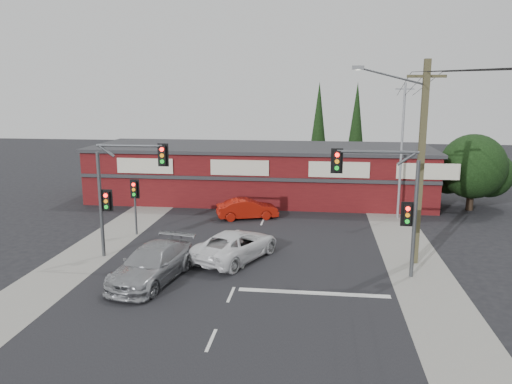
# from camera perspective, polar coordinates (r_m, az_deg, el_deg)

# --- Properties ---
(ground) EXTENTS (120.00, 120.00, 0.00)m
(ground) POSITION_cam_1_polar(r_m,az_deg,el_deg) (23.69, -1.98, -9.65)
(ground) COLOR black
(ground) RESTS_ON ground
(road_strip) EXTENTS (14.00, 70.00, 0.01)m
(road_strip) POSITION_cam_1_polar(r_m,az_deg,el_deg) (28.35, -0.37, -5.98)
(road_strip) COLOR black
(road_strip) RESTS_ON ground
(verge_left) EXTENTS (3.00, 70.00, 0.02)m
(verge_left) POSITION_cam_1_polar(r_m,az_deg,el_deg) (30.60, -16.42, -5.12)
(verge_left) COLOR gray
(verge_left) RESTS_ON ground
(verge_right) EXTENTS (3.00, 70.00, 0.02)m
(verge_right) POSITION_cam_1_polar(r_m,az_deg,el_deg) (28.55, 16.91, -6.36)
(verge_right) COLOR gray
(verge_right) RESTS_ON ground
(stop_line) EXTENTS (6.50, 0.35, 0.01)m
(stop_line) POSITION_cam_1_polar(r_m,az_deg,el_deg) (22.03, 6.59, -11.38)
(stop_line) COLOR silver
(stop_line) RESTS_ON ground
(white_suv) EXTENTS (4.50, 5.92, 1.49)m
(white_suv) POSITION_cam_1_polar(r_m,az_deg,el_deg) (25.80, -2.31, -6.07)
(white_suv) COLOR white
(white_suv) RESTS_ON ground
(silver_suv) EXTENTS (3.22, 5.85, 1.61)m
(silver_suv) POSITION_cam_1_polar(r_m,az_deg,el_deg) (23.41, -11.79, -8.07)
(silver_suv) COLOR #9FA1A4
(silver_suv) RESTS_ON ground
(red_sedan) EXTENTS (4.34, 2.67, 1.35)m
(red_sedan) POSITION_cam_1_polar(r_m,az_deg,el_deg) (33.65, -1.00, -1.94)
(red_sedan) COLOR #9D1509
(red_sedan) RESTS_ON ground
(lane_dashes) EXTENTS (0.12, 53.24, 0.01)m
(lane_dashes) POSITION_cam_1_polar(r_m,az_deg,el_deg) (31.02, 0.32, -4.38)
(lane_dashes) COLOR silver
(lane_dashes) RESTS_ON ground
(shop_building) EXTENTS (27.30, 8.40, 4.22)m
(shop_building) POSITION_cam_1_polar(r_m,az_deg,el_deg) (39.56, 0.49, 2.29)
(shop_building) COLOR #4E0F12
(shop_building) RESTS_ON ground
(tree_cluster) EXTENTS (5.90, 5.10, 5.50)m
(tree_cluster) POSITION_cam_1_polar(r_m,az_deg,el_deg) (39.26, 23.60, 2.36)
(tree_cluster) COLOR #2D2116
(tree_cluster) RESTS_ON ground
(conifer_near) EXTENTS (1.80, 1.80, 9.25)m
(conifer_near) POSITION_cam_1_polar(r_m,az_deg,el_deg) (45.87, 7.17, 7.72)
(conifer_near) COLOR #2D2116
(conifer_near) RESTS_ON ground
(conifer_far) EXTENTS (1.80, 1.80, 9.25)m
(conifer_far) POSITION_cam_1_polar(r_m,az_deg,el_deg) (47.99, 11.40, 7.76)
(conifer_far) COLOR #2D2116
(conifer_far) RESTS_ON ground
(traffic_mast_left) EXTENTS (3.77, 0.27, 5.97)m
(traffic_mast_left) POSITION_cam_1_polar(r_m,az_deg,el_deg) (26.21, -15.34, 0.98)
(traffic_mast_left) COLOR #47494C
(traffic_mast_left) RESTS_ON ground
(traffic_mast_right) EXTENTS (3.96, 0.27, 5.97)m
(traffic_mast_right) POSITION_cam_1_polar(r_m,az_deg,el_deg) (23.48, 15.13, -0.19)
(traffic_mast_right) COLOR #47494C
(traffic_mast_right) RESTS_ON ground
(pedestal_signal) EXTENTS (0.55, 0.27, 3.38)m
(pedestal_signal) POSITION_cam_1_polar(r_m,az_deg,el_deg) (30.43, -13.68, -0.40)
(pedestal_signal) COLOR #47494C
(pedestal_signal) RESTS_ON ground
(utility_pole) EXTENTS (4.38, 0.59, 10.00)m
(utility_pole) POSITION_cam_1_polar(r_m,az_deg,el_deg) (25.42, 18.07, 3.84)
(utility_pole) COLOR brown
(utility_pole) RESTS_ON ground
(steel_pole) EXTENTS (1.20, 0.16, 9.00)m
(steel_pole) POSITION_cam_1_polar(r_m,az_deg,el_deg) (34.43, 16.29, 4.72)
(steel_pole) COLOR gray
(steel_pole) RESTS_ON ground
(power_lines) EXTENTS (2.01, 29.00, 1.22)m
(power_lines) POSITION_cam_1_polar(r_m,az_deg,el_deg) (19.91, 21.99, 12.07)
(power_lines) COLOR black
(power_lines) RESTS_ON ground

